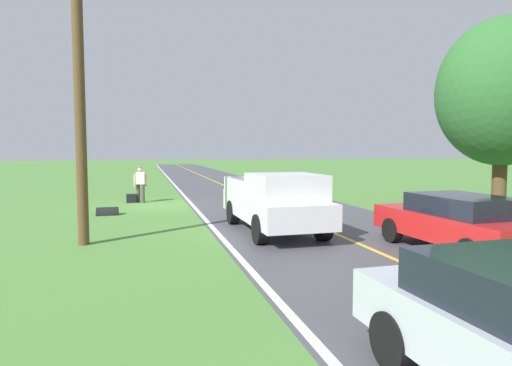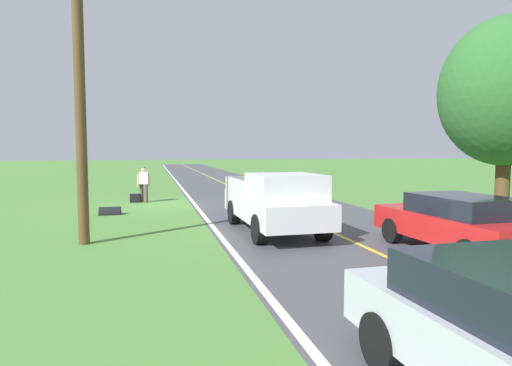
{
  "view_description": "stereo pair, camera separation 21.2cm",
  "coord_description": "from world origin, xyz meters",
  "px_view_note": "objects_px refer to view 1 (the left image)",
  "views": [
    {
      "loc": [
        0.83,
        19.96,
        2.47
      ],
      "look_at": [
        -2.31,
        7.86,
        1.54
      ],
      "focal_mm": 30.31,
      "sensor_mm": 36.0,
      "label": 1
    },
    {
      "loc": [
        0.62,
        20.01,
        2.47
      ],
      "look_at": [
        -2.31,
        7.86,
        1.54
      ],
      "focal_mm": 30.31,
      "sensor_mm": 36.0,
      "label": 2
    }
  ],
  "objects_px": {
    "tree_far_side_near": "(503,93)",
    "sedan_mid_oncoming": "(458,222)",
    "suitcase_carried": "(131,198)",
    "pickup_truck_passing": "(276,201)",
    "utility_pole_roadside": "(80,102)",
    "hitchhiker_walking": "(140,182)"
  },
  "relations": [
    {
      "from": "suitcase_carried",
      "to": "utility_pole_roadside",
      "type": "relative_size",
      "value": 0.06
    },
    {
      "from": "utility_pole_roadside",
      "to": "hitchhiker_walking",
      "type": "bearing_deg",
      "value": -98.45
    },
    {
      "from": "suitcase_carried",
      "to": "sedan_mid_oncoming",
      "type": "distance_m",
      "value": 14.77
    },
    {
      "from": "sedan_mid_oncoming",
      "to": "utility_pole_roadside",
      "type": "distance_m",
      "value": 9.94
    },
    {
      "from": "suitcase_carried",
      "to": "sedan_mid_oncoming",
      "type": "xyz_separation_m",
      "value": [
        -7.98,
        12.42,
        0.54
      ]
    },
    {
      "from": "hitchhiker_walking",
      "to": "suitcase_carried",
      "type": "bearing_deg",
      "value": 9.05
    },
    {
      "from": "suitcase_carried",
      "to": "tree_far_side_near",
      "type": "height_order",
      "value": "tree_far_side_near"
    },
    {
      "from": "pickup_truck_passing",
      "to": "sedan_mid_oncoming",
      "type": "relative_size",
      "value": 1.22
    },
    {
      "from": "pickup_truck_passing",
      "to": "tree_far_side_near",
      "type": "height_order",
      "value": "tree_far_side_near"
    },
    {
      "from": "pickup_truck_passing",
      "to": "sedan_mid_oncoming",
      "type": "bearing_deg",
      "value": 135.14
    },
    {
      "from": "pickup_truck_passing",
      "to": "utility_pole_roadside",
      "type": "distance_m",
      "value": 6.07
    },
    {
      "from": "tree_far_side_near",
      "to": "sedan_mid_oncoming",
      "type": "xyz_separation_m",
      "value": [
        4.21,
        3.15,
        -3.64
      ]
    },
    {
      "from": "tree_far_side_near",
      "to": "utility_pole_roadside",
      "type": "xyz_separation_m",
      "value": [
        13.15,
        -0.04,
        -0.67
      ]
    },
    {
      "from": "hitchhiker_walking",
      "to": "suitcase_carried",
      "type": "height_order",
      "value": "hitchhiker_walking"
    },
    {
      "from": "suitcase_carried",
      "to": "tree_far_side_near",
      "type": "bearing_deg",
      "value": 54.55
    },
    {
      "from": "tree_far_side_near",
      "to": "utility_pole_roadside",
      "type": "bearing_deg",
      "value": -0.18
    },
    {
      "from": "sedan_mid_oncoming",
      "to": "utility_pole_roadside",
      "type": "xyz_separation_m",
      "value": [
        8.94,
        -3.19,
        2.98
      ]
    },
    {
      "from": "tree_far_side_near",
      "to": "sedan_mid_oncoming",
      "type": "relative_size",
      "value": 1.54
    },
    {
      "from": "pickup_truck_passing",
      "to": "utility_pole_roadside",
      "type": "height_order",
      "value": "utility_pole_roadside"
    },
    {
      "from": "utility_pole_roadside",
      "to": "pickup_truck_passing",
      "type": "bearing_deg",
      "value": -176.5
    },
    {
      "from": "suitcase_carried",
      "to": "pickup_truck_passing",
      "type": "relative_size",
      "value": 0.08
    },
    {
      "from": "sedan_mid_oncoming",
      "to": "suitcase_carried",
      "type": "bearing_deg",
      "value": -57.29
    }
  ]
}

